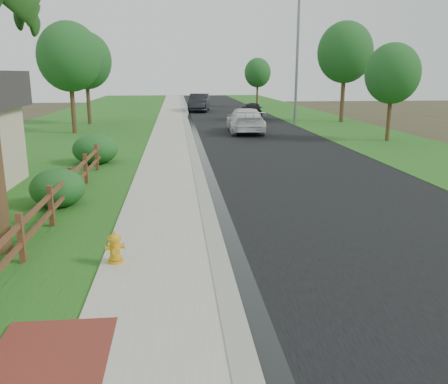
{
  "coord_description": "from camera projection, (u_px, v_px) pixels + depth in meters",
  "views": [
    {
      "loc": [
        -0.42,
        -6.64,
        3.81
      ],
      "look_at": [
        0.77,
        5.15,
        0.84
      ],
      "focal_mm": 38.0,
      "sensor_mm": 36.0,
      "label": 1
    }
  ],
  "objects": [
    {
      "name": "shrub_c",
      "position": [
        58.0,
        188.0,
        13.79
      ],
      "size": [
        2.03,
        2.03,
        1.13
      ],
      "primitive_type": "ellipsoid",
      "rotation": [
        0.0,
        0.0,
        0.36
      ],
      "color": "#1C4F1F",
      "rests_on": "ground"
    },
    {
      "name": "white_suv",
      "position": [
        245.0,
        120.0,
        31.17
      ],
      "size": [
        2.46,
        5.59,
        1.6
      ],
      "primitive_type": "imported",
      "rotation": [
        0.0,
        0.0,
        3.1
      ],
      "color": "silver",
      "rests_on": "road"
    },
    {
      "name": "brick_patch",
      "position": [
        45.0,
        370.0,
        6.18
      ],
      "size": [
        1.6,
        2.4,
        0.11
      ],
      "primitive_type": "cube",
      "color": "maroon",
      "rests_on": "ground"
    },
    {
      "name": "ranch_fence",
      "position": [
        62.0,
        193.0,
        13.05
      ],
      "size": [
        0.12,
        16.92,
        1.1
      ],
      "color": "#502C1A",
      "rests_on": "ground"
    },
    {
      "name": "tree_near_left",
      "position": [
        69.0,
        57.0,
        29.73
      ],
      "size": [
        3.95,
        3.95,
        7.01
      ],
      "color": "#3D2919",
      "rests_on": "ground"
    },
    {
      "name": "fire_hydrant",
      "position": [
        115.0,
        248.0,
        9.51
      ],
      "size": [
        0.43,
        0.35,
        0.66
      ],
      "color": "#C48417",
      "rests_on": "sidewalk"
    },
    {
      "name": "tree_mid_left",
      "position": [
        86.0,
        61.0,
        35.22
      ],
      "size": [
        3.83,
        3.83,
        6.85
      ],
      "color": "#3D2919",
      "rests_on": "ground"
    },
    {
      "name": "streetlight",
      "position": [
        295.0,
        48.0,
        35.09
      ],
      "size": [
        2.29,
        0.75,
        10.03
      ],
      "color": "slate",
      "rests_on": "ground"
    },
    {
      "name": "tree_far_right",
      "position": [
        258.0,
        73.0,
        54.09
      ],
      "size": [
        3.01,
        3.01,
        5.56
      ],
      "color": "#3D2919",
      "rests_on": "ground"
    },
    {
      "name": "grass_strip",
      "position": [
        148.0,
        119.0,
        40.87
      ],
      "size": [
        1.6,
        90.0,
        0.06
      ],
      "primitive_type": "cube",
      "color": "#185117",
      "rests_on": "ground"
    },
    {
      "name": "ground",
      "position": [
        208.0,
        325.0,
        7.37
      ],
      "size": [
        120.0,
        120.0,
        0.0
      ],
      "primitive_type": "plane",
      "color": "#38301E"
    },
    {
      "name": "verge_far",
      "position": [
        310.0,
        117.0,
        42.27
      ],
      "size": [
        6.0,
        90.0,
        0.04
      ],
      "primitive_type": "cube",
      "color": "#185117",
      "rests_on": "ground"
    },
    {
      "name": "dark_car_far",
      "position": [
        199.0,
        103.0,
        48.68
      ],
      "size": [
        2.56,
        5.59,
        1.78
      ],
      "primitive_type": "imported",
      "rotation": [
        0.0,
        0.0,
        -0.13
      ],
      "color": "black",
      "rests_on": "road"
    },
    {
      "name": "lawn_near",
      "position": [
        87.0,
        119.0,
        40.37
      ],
      "size": [
        9.0,
        90.0,
        0.04
      ],
      "primitive_type": "cube",
      "color": "#185117",
      "rests_on": "ground"
    },
    {
      "name": "wet_gutter",
      "position": [
        189.0,
        118.0,
        41.22
      ],
      "size": [
        0.5,
        90.0,
        0.0
      ],
      "primitive_type": "cube",
      "color": "black",
      "rests_on": "road"
    },
    {
      "name": "road",
      "position": [
        233.0,
        118.0,
        41.6
      ],
      "size": [
        8.0,
        90.0,
        0.02
      ],
      "primitive_type": "cube",
      "color": "black",
      "rests_on": "ground"
    },
    {
      "name": "curb",
      "position": [
        185.0,
        118.0,
        41.18
      ],
      "size": [
        0.4,
        90.0,
        0.12
      ],
      "primitive_type": "cube",
      "color": "gray",
      "rests_on": "ground"
    },
    {
      "name": "tree_mid_right",
      "position": [
        345.0,
        52.0,
        36.75
      ],
      "size": [
        4.28,
        4.28,
        7.77
      ],
      "color": "#3D2919",
      "rests_on": "ground"
    },
    {
      "name": "shrub_d",
      "position": [
        95.0,
        149.0,
        20.35
      ],
      "size": [
        2.16,
        2.16,
        1.31
      ],
      "primitive_type": "ellipsoid",
      "rotation": [
        0.0,
        0.0,
        -0.14
      ],
      "color": "#1C4F1F",
      "rests_on": "ground"
    },
    {
      "name": "dark_car_mid",
      "position": [
        252.0,
        110.0,
        40.94
      ],
      "size": [
        2.22,
        4.38,
        1.43
      ],
      "primitive_type": "imported",
      "rotation": [
        0.0,
        0.0,
        3.01
      ],
      "color": "black",
      "rests_on": "road"
    },
    {
      "name": "sidewalk",
      "position": [
        170.0,
        118.0,
        41.05
      ],
      "size": [
        2.2,
        90.0,
        0.1
      ],
      "primitive_type": "cube",
      "color": "#A39B8E",
      "rests_on": "ground"
    },
    {
      "name": "tree_near_right",
      "position": [
        392.0,
        74.0,
        26.39
      ],
      "size": [
        3.05,
        3.05,
        5.49
      ],
      "color": "#3D2919",
      "rests_on": "ground"
    }
  ]
}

